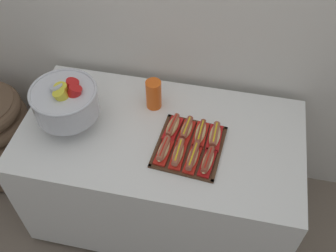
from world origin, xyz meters
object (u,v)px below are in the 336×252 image
at_px(cup_stack, 154,94).
at_px(punch_bowl, 66,101).
at_px(hot_dog_6, 200,133).
at_px(hot_dog_5, 187,129).
at_px(buffet_table, 161,173).
at_px(serving_tray, 189,147).
at_px(hot_dog_4, 173,127).
at_px(hot_dog_3, 208,161).
at_px(hot_dog_1, 178,154).
at_px(hot_dog_0, 164,150).
at_px(hot_dog_2, 193,157).
at_px(hot_dog_7, 215,136).

bearing_deg(cup_stack, punch_bowl, -151.85).
bearing_deg(hot_dog_6, hot_dog_5, 175.49).
relative_size(buffet_table, serving_tray, 3.93).
distance_m(hot_dog_4, punch_bowl, 0.57).
bearing_deg(hot_dog_4, hot_dog_3, -40.77).
height_order(serving_tray, hot_dog_6, hot_dog_6).
distance_m(buffet_table, serving_tray, 0.42).
height_order(buffet_table, hot_dog_4, hot_dog_4).
xyz_separation_m(hot_dog_1, cup_stack, (-0.20, 0.33, 0.05)).
relative_size(hot_dog_5, cup_stack, 0.91).
bearing_deg(hot_dog_0, punch_bowl, 168.48).
bearing_deg(hot_dog_0, serving_tray, 31.74).
distance_m(hot_dog_2, cup_stack, 0.44).
bearing_deg(hot_dog_0, hot_dog_7, 31.74).
distance_m(serving_tray, hot_dog_2, 0.10).
bearing_deg(hot_dog_5, hot_dog_1, -94.51).
relative_size(hot_dog_3, hot_dog_6, 1.04).
distance_m(hot_dog_1, hot_dog_7, 0.22).
bearing_deg(hot_dog_5, serving_tray, -70.07).
xyz_separation_m(hot_dog_0, hot_dog_5, (0.09, 0.16, -0.00)).
bearing_deg(buffet_table, hot_dog_7, 2.56).
distance_m(hot_dog_0, hot_dog_6, 0.22).
bearing_deg(hot_dog_5, punch_bowl, -175.43).
distance_m(hot_dog_2, punch_bowl, 0.71).
distance_m(hot_dog_2, hot_dog_3, 0.08).
bearing_deg(hot_dog_7, punch_bowl, -177.18).
bearing_deg(hot_dog_5, hot_dog_4, 175.49).
xyz_separation_m(serving_tray, hot_dog_6, (0.04, 0.08, 0.03)).
xyz_separation_m(serving_tray, punch_bowl, (-0.65, 0.04, 0.16)).
xyz_separation_m(serving_tray, hot_dog_2, (0.03, -0.09, 0.03)).
distance_m(hot_dog_1, hot_dog_4, 0.18).
xyz_separation_m(hot_dog_1, punch_bowl, (-0.61, 0.11, 0.13)).
xyz_separation_m(hot_dog_4, punch_bowl, (-0.55, -0.06, 0.13)).
distance_m(hot_dog_5, cup_stack, 0.28).
distance_m(hot_dog_2, hot_dog_4, 0.22).
xyz_separation_m(serving_tray, hot_dog_0, (-0.12, -0.07, 0.03)).
xyz_separation_m(hot_dog_4, hot_dog_5, (0.07, -0.01, 0.00)).
bearing_deg(buffet_table, hot_dog_5, 10.29).
bearing_deg(hot_dog_0, hot_dog_5, 61.04).
xyz_separation_m(buffet_table, hot_dog_1, (0.12, -0.14, 0.41)).
xyz_separation_m(hot_dog_2, hot_dog_6, (0.01, 0.16, -0.00)).
bearing_deg(hot_dog_0, hot_dog_1, -4.51).
xyz_separation_m(hot_dog_3, punch_bowl, (-0.76, 0.13, 0.13)).
height_order(serving_tray, hot_dog_1, hot_dog_1).
bearing_deg(hot_dog_1, hot_dog_3, -4.51).
height_order(buffet_table, punch_bowl, punch_bowl).
height_order(serving_tray, hot_dog_7, hot_dog_7).
distance_m(buffet_table, cup_stack, 0.51).
height_order(serving_tray, hot_dog_4, hot_dog_4).
height_order(hot_dog_2, hot_dog_4, same).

